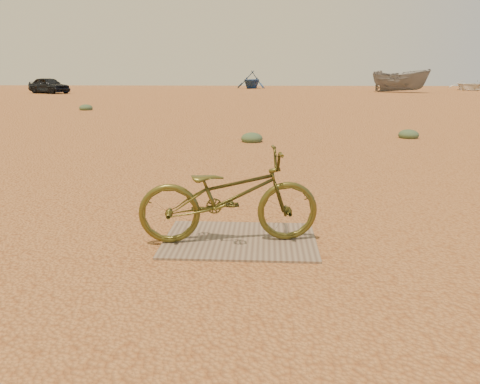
# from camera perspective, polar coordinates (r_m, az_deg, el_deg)

# --- Properties ---
(ground) EXTENTS (120.00, 120.00, 0.00)m
(ground) POSITION_cam_1_polar(r_m,az_deg,el_deg) (4.81, -1.38, -6.24)
(ground) COLOR #BB7E44
(ground) RESTS_ON ground
(plywood_board) EXTENTS (1.56, 1.13, 0.02)m
(plywood_board) POSITION_cam_1_polar(r_m,az_deg,el_deg) (4.87, 0.00, -5.85)
(plywood_board) COLOR #806E56
(plywood_board) RESTS_ON ground
(bicycle) EXTENTS (1.87, 0.87, 0.95)m
(bicycle) POSITION_cam_1_polar(r_m,az_deg,el_deg) (4.68, -1.38, -0.48)
(bicycle) COLOR #4C491A
(bicycle) RESTS_ON plywood_board
(car) EXTENTS (4.19, 3.26, 1.33)m
(car) POSITION_cam_1_polar(r_m,az_deg,el_deg) (43.20, -22.28, 11.95)
(car) COLOR black
(car) RESTS_ON ground
(boat_near_left) EXTENTS (4.35, 5.48, 1.02)m
(boat_near_left) POSITION_cam_1_polar(r_m,az_deg,el_deg) (45.59, -22.56, 11.79)
(boat_near_left) COLOR beige
(boat_near_left) RESTS_ON ground
(boat_far_left) EXTENTS (4.11, 4.43, 1.92)m
(boat_far_left) POSITION_cam_1_polar(r_m,az_deg,el_deg) (52.92, 1.43, 13.55)
(boat_far_left) COLOR navy
(boat_far_left) RESTS_ON ground
(boat_mid_right) EXTENTS (5.33, 4.63, 2.00)m
(boat_mid_right) POSITION_cam_1_polar(r_m,az_deg,el_deg) (44.65, 18.94, 12.71)
(boat_mid_right) COLOR slate
(boat_mid_right) RESTS_ON ground
(boat_far_right) EXTENTS (4.27, 5.38, 1.00)m
(boat_far_right) POSITION_cam_1_polar(r_m,az_deg,el_deg) (52.92, 26.23, 11.62)
(boat_far_right) COLOR white
(boat_far_right) RESTS_ON ground
(kale_a) EXTENTS (0.55, 0.55, 0.30)m
(kale_a) POSITION_cam_1_polar(r_m,az_deg,el_deg) (11.87, 1.45, 6.15)
(kale_a) COLOR #496241
(kale_a) RESTS_ON ground
(kale_b) EXTENTS (0.53, 0.53, 0.29)m
(kale_b) POSITION_cam_1_polar(r_m,az_deg,el_deg) (13.36, 19.83, 6.22)
(kale_b) COLOR #496241
(kale_b) RESTS_ON ground
(kale_c) EXTENTS (0.62, 0.62, 0.34)m
(kale_c) POSITION_cam_1_polar(r_m,az_deg,el_deg) (23.28, -18.26, 9.47)
(kale_c) COLOR #496241
(kale_c) RESTS_ON ground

